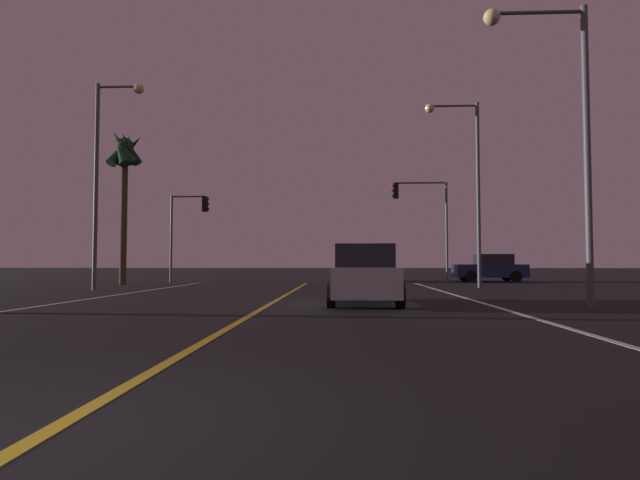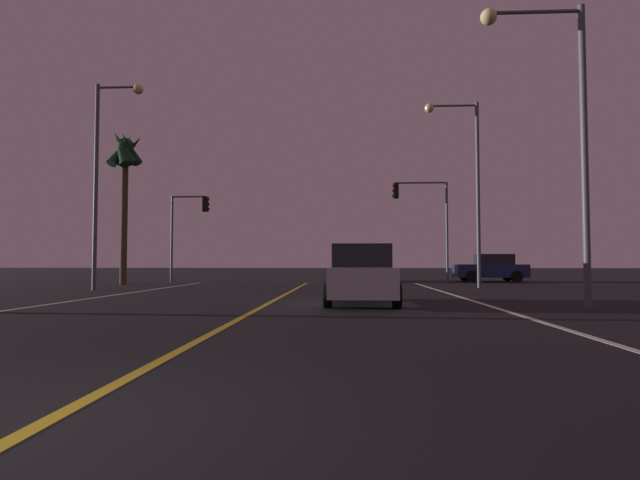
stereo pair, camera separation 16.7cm
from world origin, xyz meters
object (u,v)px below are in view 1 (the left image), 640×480
Objects in this scene: car_lead_same_lane at (363,275)px; palm_tree_left_mid at (124,161)px; traffic_light_near_right at (421,208)px; car_crossing_side at (490,268)px; street_lamp_right_near at (562,113)px; car_ahead_far at (357,268)px; street_lamp_left_mid at (106,160)px; street_lamp_right_far at (466,170)px; traffic_light_near_left at (189,218)px.

palm_tree_left_mid is at bearing 46.38° from car_lead_same_lane.
traffic_light_near_right is (3.94, 14.74, 3.52)m from car_lead_same_lane.
car_crossing_side is 0.54× the size of street_lamp_right_near.
car_ahead_far is 0.51× the size of palm_tree_left_mid.
street_lamp_right_near is (4.87, -17.93, 4.29)m from car_ahead_far.
street_lamp_right_near is at bearing -25.50° from street_lamp_left_mid.
car_lead_same_lane is 0.48× the size of street_lamp_left_mid.
car_crossing_side is 0.51× the size of palm_tree_left_mid.
car_ahead_far is (0.30, 16.73, 0.00)m from car_lead_same_lane.
car_lead_same_lane is 19.22m from car_crossing_side.
street_lamp_right_far is at bearing -7.91° from palm_tree_left_mid.
street_lamp_right_near reaches higher than car_crossing_side.
street_lamp_right_near is 0.91× the size of street_lamp_right_far.
street_lamp_left_mid is at bearing -73.10° from palm_tree_left_mid.
car_crossing_side is 18.67m from traffic_light_near_left.
street_lamp_right_far reaches higher than palm_tree_left_mid.
street_lamp_right_near is at bearing -164.82° from car_ahead_far.
street_lamp_left_mid is 16.26m from street_lamp_right_far.
car_ahead_far is at bearing -1.03° from car_lead_same_lane.
traffic_light_near_right is 0.66× the size of street_lamp_left_mid.
car_ahead_far is at bearing 11.21° from traffic_light_near_left.
car_ahead_far is 10.62m from traffic_light_near_left.
street_lamp_right_near is 21.90m from palm_tree_left_mid.
palm_tree_left_mid reaches higher than traffic_light_near_left.
car_ahead_far is 0.84× the size of traffic_light_near_left.
traffic_light_near_right reaches higher than traffic_light_near_left.
street_lamp_left_mid is (-10.73, 6.37, 4.75)m from car_lead_same_lane.
traffic_light_near_left is at bearing -19.85° from street_lamp_right_far.
street_lamp_right_far reaches higher than car_lead_same_lane.
street_lamp_left_mid reaches higher than street_lamp_right_near.
car_crossing_side is at bearing -86.70° from car_ahead_far.
car_ahead_far is at bearing 43.18° from street_lamp_left_mid.
palm_tree_left_mid is at bearing -36.54° from street_lamp_right_near.
palm_tree_left_mid is at bearing 14.47° from car_crossing_side.
palm_tree_left_mid reaches higher than traffic_light_near_right.
street_lamp_right_near is at bearing -103.17° from car_lead_same_lane.
car_ahead_far is at bearing 3.30° from car_crossing_side.
street_lamp_right_far is (1.31, -5.40, 1.20)m from traffic_light_near_right.
car_crossing_side is 1.00× the size of car_ahead_far.
traffic_light_near_right is 0.67× the size of street_lamp_right_far.
car_ahead_far is 10.06m from street_lamp_right_far.
street_lamp_right_far is (0.08, 10.56, 0.43)m from street_lamp_right_near.
street_lamp_left_mid reaches higher than car_lead_same_lane.
car_lead_same_lane is 6.82m from street_lamp_right_near.
street_lamp_right_near is at bearing 94.38° from traffic_light_near_right.
traffic_light_near_left is at bearing 101.21° from car_ahead_far.
car_crossing_side is at bearing -100.49° from street_lamp_right_near.
car_crossing_side is 19.21m from street_lamp_right_near.
traffic_light_near_left is (-13.64, 0.00, -0.54)m from traffic_light_near_right.
car_crossing_side is 0.84× the size of traffic_light_near_left.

